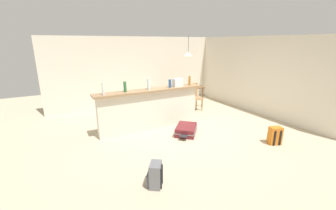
% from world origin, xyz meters
% --- Properties ---
extents(ground_plane, '(13.00, 13.00, 0.05)m').
position_xyz_m(ground_plane, '(0.00, 0.00, -0.03)').
color(ground_plane, '#BCAD8E').
extents(wall_back, '(6.60, 0.10, 2.50)m').
position_xyz_m(wall_back, '(0.00, 3.05, 1.25)').
color(wall_back, silver).
rests_on(wall_back, ground_plane).
extents(wall_right, '(0.10, 6.00, 2.50)m').
position_xyz_m(wall_right, '(3.05, 0.30, 1.25)').
color(wall_right, silver).
rests_on(wall_right, ground_plane).
extents(partition_half_wall, '(2.80, 0.20, 1.06)m').
position_xyz_m(partition_half_wall, '(-0.72, 0.49, 0.53)').
color(partition_half_wall, silver).
rests_on(partition_half_wall, ground_plane).
extents(bar_countertop, '(2.96, 0.40, 0.05)m').
position_xyz_m(bar_countertop, '(-0.72, 0.49, 1.09)').
color(bar_countertop, '#93704C').
rests_on(bar_countertop, partition_half_wall).
extents(bottle_white, '(0.07, 0.07, 0.29)m').
position_xyz_m(bottle_white, '(-1.93, 0.42, 1.26)').
color(bottle_white, silver).
rests_on(bottle_white, bar_countertop).
extents(bottle_green, '(0.07, 0.07, 0.26)m').
position_xyz_m(bottle_green, '(-1.38, 0.51, 1.24)').
color(bottle_green, '#2D6B38').
rests_on(bottle_green, bar_countertop).
extents(bottle_clear, '(0.08, 0.08, 0.28)m').
position_xyz_m(bottle_clear, '(-0.76, 0.47, 1.25)').
color(bottle_clear, silver).
rests_on(bottle_clear, bar_countertop).
extents(bottle_blue, '(0.07, 0.07, 0.22)m').
position_xyz_m(bottle_blue, '(-0.13, 0.45, 1.22)').
color(bottle_blue, '#284C89').
rests_on(bottle_blue, bar_countertop).
extents(bottle_amber, '(0.06, 0.06, 0.26)m').
position_xyz_m(bottle_amber, '(0.53, 0.48, 1.24)').
color(bottle_amber, '#9E661E').
rests_on(bottle_amber, bar_countertop).
extents(grocery_bag, '(0.26, 0.18, 0.22)m').
position_xyz_m(grocery_bag, '(0.13, 0.48, 1.22)').
color(grocery_bag, silver).
rests_on(grocery_bag, bar_countertop).
extents(dining_table, '(1.10, 0.80, 0.74)m').
position_xyz_m(dining_table, '(1.35, 1.89, 0.65)').
color(dining_table, brown).
rests_on(dining_table, ground_plane).
extents(dining_chair_near_partition, '(0.41, 0.41, 0.93)m').
position_xyz_m(dining_chair_near_partition, '(1.36, 1.37, 0.52)').
color(dining_chair_near_partition, '#9E754C').
rests_on(dining_chair_near_partition, ground_plane).
extents(pendant_lamp, '(0.34, 0.34, 0.71)m').
position_xyz_m(pendant_lamp, '(1.42, 1.92, 1.90)').
color(pendant_lamp, black).
extents(suitcase_flat_maroon, '(0.83, 0.84, 0.22)m').
position_xyz_m(suitcase_flat_maroon, '(-0.05, -0.28, 0.11)').
color(suitcase_flat_maroon, maroon).
rests_on(suitcase_flat_maroon, ground_plane).
extents(backpack_grey, '(0.33, 0.34, 0.42)m').
position_xyz_m(backpack_grey, '(-1.69, -1.85, 0.20)').
color(backpack_grey, slate).
rests_on(backpack_grey, ground_plane).
extents(backpack_orange, '(0.33, 0.31, 0.42)m').
position_xyz_m(backpack_orange, '(1.45, -1.76, 0.20)').
color(backpack_orange, orange).
rests_on(backpack_orange, ground_plane).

